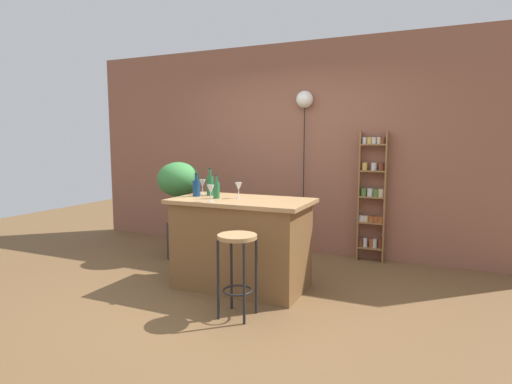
{
  "coord_description": "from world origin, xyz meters",
  "views": [
    {
      "loc": [
        1.85,
        -3.48,
        1.51
      ],
      "look_at": [
        0.05,
        0.55,
        0.97
      ],
      "focal_mm": 29.36,
      "sensor_mm": 36.0,
      "label": 1
    }
  ],
  "objects_px": {
    "wine_glass_center": "(202,184)",
    "wine_glass_right": "(211,190)",
    "bottle_olive_oil": "(216,189)",
    "bar_stool": "(237,256)",
    "bottle_sauce_amber": "(210,185)",
    "spice_shelf": "(372,197)",
    "bottle_wine_red": "(196,188)",
    "wine_glass_left": "(239,187)",
    "pendant_globe_light": "(305,101)",
    "potted_plant": "(178,184)",
    "plant_stool": "(180,241)"
  },
  "relations": [
    {
      "from": "wine_glass_center",
      "to": "wine_glass_left",
      "type": "bearing_deg",
      "value": -13.83
    },
    {
      "from": "pendant_globe_light",
      "to": "wine_glass_right",
      "type": "bearing_deg",
      "value": -101.21
    },
    {
      "from": "bottle_wine_red",
      "to": "wine_glass_center",
      "type": "relative_size",
      "value": 1.51
    },
    {
      "from": "bottle_wine_red",
      "to": "bottle_olive_oil",
      "type": "xyz_separation_m",
      "value": [
        0.28,
        -0.06,
        -0.0
      ]
    },
    {
      "from": "potted_plant",
      "to": "bottle_olive_oil",
      "type": "bearing_deg",
      "value": -36.44
    },
    {
      "from": "potted_plant",
      "to": "wine_glass_left",
      "type": "height_order",
      "value": "potted_plant"
    },
    {
      "from": "wine_glass_center",
      "to": "bar_stool",
      "type": "bearing_deg",
      "value": -44.94
    },
    {
      "from": "plant_stool",
      "to": "bottle_sauce_amber",
      "type": "bearing_deg",
      "value": -34.39
    },
    {
      "from": "bar_stool",
      "to": "potted_plant",
      "type": "xyz_separation_m",
      "value": [
        -1.49,
        1.32,
        0.43
      ]
    },
    {
      "from": "potted_plant",
      "to": "wine_glass_right",
      "type": "bearing_deg",
      "value": -42.57
    },
    {
      "from": "bottle_olive_oil",
      "to": "wine_glass_left",
      "type": "relative_size",
      "value": 1.49
    },
    {
      "from": "bottle_sauce_amber",
      "to": "wine_glass_left",
      "type": "relative_size",
      "value": 1.83
    },
    {
      "from": "plant_stool",
      "to": "wine_glass_left",
      "type": "relative_size",
      "value": 2.76
    },
    {
      "from": "bottle_olive_oil",
      "to": "bottle_wine_red",
      "type": "bearing_deg",
      "value": 168.37
    },
    {
      "from": "bar_stool",
      "to": "wine_glass_right",
      "type": "relative_size",
      "value": 4.39
    },
    {
      "from": "bottle_olive_oil",
      "to": "bar_stool",
      "type": "bearing_deg",
      "value": -48.69
    },
    {
      "from": "wine_glass_center",
      "to": "bottle_wine_red",
      "type": "bearing_deg",
      "value": -81.36
    },
    {
      "from": "bar_stool",
      "to": "plant_stool",
      "type": "relative_size",
      "value": 1.59
    },
    {
      "from": "bottle_wine_red",
      "to": "wine_glass_left",
      "type": "bearing_deg",
      "value": 5.1
    },
    {
      "from": "bottle_olive_oil",
      "to": "wine_glass_center",
      "type": "relative_size",
      "value": 1.49
    },
    {
      "from": "potted_plant",
      "to": "bottle_wine_red",
      "type": "distance_m",
      "value": 0.93
    },
    {
      "from": "wine_glass_left",
      "to": "pendant_globe_light",
      "type": "bearing_deg",
      "value": 81.54
    },
    {
      "from": "plant_stool",
      "to": "pendant_globe_light",
      "type": "xyz_separation_m",
      "value": [
        1.37,
        0.9,
        1.79
      ]
    },
    {
      "from": "potted_plant",
      "to": "plant_stool",
      "type": "bearing_deg",
      "value": -26.57
    },
    {
      "from": "wine_glass_left",
      "to": "wine_glass_right",
      "type": "distance_m",
      "value": 0.36
    },
    {
      "from": "potted_plant",
      "to": "wine_glass_right",
      "type": "height_order",
      "value": "potted_plant"
    },
    {
      "from": "plant_stool",
      "to": "pendant_globe_light",
      "type": "distance_m",
      "value": 2.43
    },
    {
      "from": "bottle_olive_oil",
      "to": "wine_glass_center",
      "type": "distance_m",
      "value": 0.38
    },
    {
      "from": "wine_glass_left",
      "to": "potted_plant",
      "type": "bearing_deg",
      "value": 152.52
    },
    {
      "from": "bar_stool",
      "to": "wine_glass_right",
      "type": "height_order",
      "value": "wine_glass_right"
    },
    {
      "from": "potted_plant",
      "to": "pendant_globe_light",
      "type": "bearing_deg",
      "value": 33.33
    },
    {
      "from": "potted_plant",
      "to": "wine_glass_right",
      "type": "xyz_separation_m",
      "value": [
        1.01,
        -0.93,
        0.07
      ]
    },
    {
      "from": "bottle_olive_oil",
      "to": "wine_glass_right",
      "type": "bearing_deg",
      "value": -74.25
    },
    {
      "from": "potted_plant",
      "to": "bottle_sauce_amber",
      "type": "distance_m",
      "value": 0.94
    },
    {
      "from": "bar_stool",
      "to": "pendant_globe_light",
      "type": "bearing_deg",
      "value": 93.13
    },
    {
      "from": "bottle_sauce_amber",
      "to": "spice_shelf",
      "type": "bearing_deg",
      "value": 43.2
    },
    {
      "from": "bottle_olive_oil",
      "to": "pendant_globe_light",
      "type": "distance_m",
      "value": 1.94
    },
    {
      "from": "bottle_wine_red",
      "to": "wine_glass_right",
      "type": "relative_size",
      "value": 1.51
    },
    {
      "from": "bottle_sauce_amber",
      "to": "bar_stool",
      "type": "bearing_deg",
      "value": -47.71
    },
    {
      "from": "wine_glass_center",
      "to": "wine_glass_right",
      "type": "height_order",
      "value": "same"
    },
    {
      "from": "plant_stool",
      "to": "wine_glass_center",
      "type": "xyz_separation_m",
      "value": [
        0.64,
        -0.47,
        0.81
      ]
    },
    {
      "from": "spice_shelf",
      "to": "potted_plant",
      "type": "height_order",
      "value": "spice_shelf"
    },
    {
      "from": "potted_plant",
      "to": "bottle_wine_red",
      "type": "height_order",
      "value": "potted_plant"
    },
    {
      "from": "wine_glass_right",
      "to": "pendant_globe_light",
      "type": "relative_size",
      "value": 0.08
    },
    {
      "from": "plant_stool",
      "to": "pendant_globe_light",
      "type": "height_order",
      "value": "pendant_globe_light"
    },
    {
      "from": "spice_shelf",
      "to": "bottle_wine_red",
      "type": "distance_m",
      "value": 2.22
    },
    {
      "from": "bar_stool",
      "to": "wine_glass_center",
      "type": "distance_m",
      "value": 1.3
    },
    {
      "from": "pendant_globe_light",
      "to": "spice_shelf",
      "type": "bearing_deg",
      "value": -1.35
    },
    {
      "from": "wine_glass_center",
      "to": "wine_glass_right",
      "type": "xyz_separation_m",
      "value": [
        0.37,
        -0.45,
        0.0
      ]
    },
    {
      "from": "bottle_olive_oil",
      "to": "wine_glass_center",
      "type": "height_order",
      "value": "bottle_olive_oil"
    }
  ]
}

